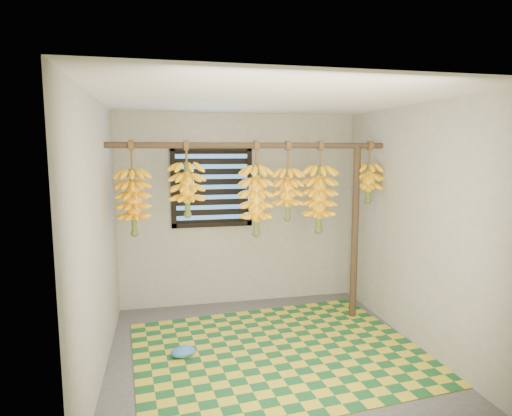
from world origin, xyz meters
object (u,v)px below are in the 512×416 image
object	(u,v)px
banana_bunch_c	(256,201)
banana_bunch_e	(319,199)
support_post	(355,233)
plastic_bag	(183,352)
woven_mat	(279,351)
banana_bunch_b	(187,189)
banana_bunch_f	(369,183)
banana_bunch_d	(288,194)
banana_bunch_a	(133,202)

from	to	relation	value
banana_bunch_c	banana_bunch_e	world-z (taller)	same
support_post	plastic_bag	bearing A→B (deg)	-163.63
woven_mat	banana_bunch_b	size ratio (longest dim) A/B	3.46
plastic_bag	banana_bunch_f	world-z (taller)	banana_bunch_f
banana_bunch_d	banana_bunch_e	distance (m)	0.37
support_post	banana_bunch_f	xyz separation A→B (m)	(0.15, 0.00, 0.58)
banana_bunch_c	banana_bunch_f	distance (m)	1.32
banana_bunch_a	banana_bunch_b	bearing A→B (deg)	0.00
banana_bunch_c	banana_bunch_f	bearing A→B (deg)	0.00
plastic_bag	banana_bunch_a	world-z (taller)	banana_bunch_a
banana_bunch_c	banana_bunch_f	xyz separation A→B (m)	(1.31, 0.00, 0.17)
support_post	banana_bunch_d	bearing A→B (deg)	180.00
banana_bunch_a	banana_bunch_c	bearing A→B (deg)	0.00
plastic_bag	banana_bunch_e	size ratio (longest dim) A/B	0.24
support_post	banana_bunch_b	distance (m)	1.98
support_post	banana_bunch_d	size ratio (longest dim) A/B	2.32
support_post	woven_mat	world-z (taller)	support_post
banana_bunch_d	banana_bunch_f	distance (m)	0.97
banana_bunch_e	banana_bunch_f	bearing A→B (deg)	0.00
woven_mat	banana_bunch_f	distance (m)	2.11
banana_bunch_b	banana_bunch_f	distance (m)	2.05
banana_bunch_c	banana_bunch_d	distance (m)	0.36
support_post	banana_bunch_f	size ratio (longest dim) A/B	2.87
banana_bunch_b	banana_bunch_f	size ratio (longest dim) A/B	1.13
banana_bunch_b	banana_bunch_e	world-z (taller)	same
plastic_bag	banana_bunch_c	distance (m)	1.70
banana_bunch_b	banana_bunch_f	xyz separation A→B (m)	(2.05, 0.00, 0.03)
banana_bunch_b	banana_bunch_e	distance (m)	1.46
banana_bunch_b	banana_bunch_d	size ratio (longest dim) A/B	0.91
banana_bunch_d	banana_bunch_c	bearing A→B (deg)	180.00
support_post	banana_bunch_d	xyz separation A→B (m)	(-0.81, 0.00, 0.47)
woven_mat	banana_bunch_a	bearing A→B (deg)	153.55
woven_mat	banana_bunch_a	distance (m)	2.08
plastic_bag	banana_bunch_f	bearing A→B (deg)	15.29
banana_bunch_b	banana_bunch_f	world-z (taller)	same
banana_bunch_d	banana_bunch_b	bearing A→B (deg)	180.00
banana_bunch_f	support_post	bearing A→B (deg)	180.00
banana_bunch_a	banana_bunch_e	distance (m)	2.00
plastic_bag	banana_bunch_a	bearing A→B (deg)	126.59
banana_bunch_a	banana_bunch_b	xyz separation A→B (m)	(0.54, 0.00, 0.12)
plastic_bag	banana_bunch_b	world-z (taller)	banana_bunch_b
plastic_bag	banana_bunch_e	world-z (taller)	banana_bunch_e
woven_mat	banana_bunch_b	distance (m)	1.87
banana_bunch_f	banana_bunch_b	bearing A→B (deg)	180.00
support_post	woven_mat	bearing A→B (deg)	-148.10
woven_mat	plastic_bag	distance (m)	0.93
woven_mat	banana_bunch_e	xyz separation A→B (m)	(0.64, 0.68, 1.40)
support_post	banana_bunch_a	bearing A→B (deg)	180.00
banana_bunch_f	banana_bunch_d	bearing A→B (deg)	180.00
banana_bunch_a	banana_bunch_d	bearing A→B (deg)	0.00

